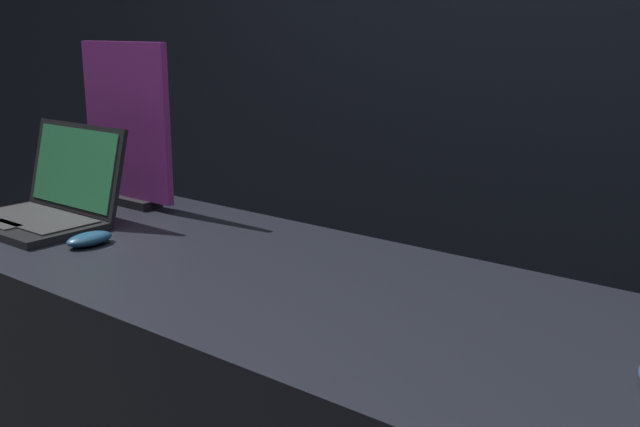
{
  "coord_description": "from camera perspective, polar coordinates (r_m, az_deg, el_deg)",
  "views": [
    {
      "loc": [
        0.89,
        -0.74,
        1.37
      ],
      "look_at": [
        0.0,
        0.36,
        1.01
      ],
      "focal_mm": 42.0,
      "sensor_mm": 36.0,
      "label": 1
    }
  ],
  "objects": [
    {
      "name": "wall_back",
      "position": [
        2.48,
        18.37,
        14.18
      ],
      "size": [
        8.0,
        0.05,
        2.8
      ],
      "color": "black",
      "rests_on": "ground_plane"
    },
    {
      "name": "laptop_front",
      "position": [
        2.08,
        -20.01,
        0.91
      ],
      "size": [
        0.38,
        0.3,
        0.25
      ],
      "color": "black",
      "rests_on": "display_counter"
    },
    {
      "name": "mouse_front",
      "position": [
        1.85,
        -17.16,
        -1.87
      ],
      "size": [
        0.07,
        0.12,
        0.03
      ],
      "color": "navy",
      "rests_on": "display_counter"
    },
    {
      "name": "promo_stand_front",
      "position": [
        2.2,
        -14.48,
        6.27
      ],
      "size": [
        0.35,
        0.07,
        0.46
      ],
      "color": "black",
      "rests_on": "display_counter"
    }
  ]
}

